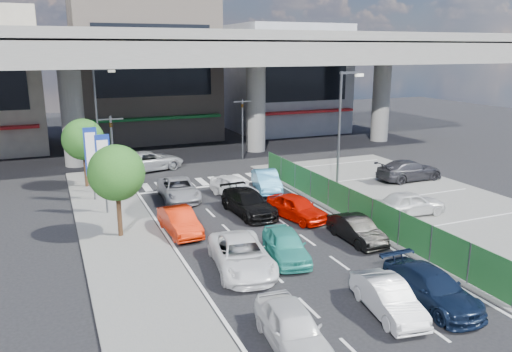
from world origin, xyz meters
name	(u,v)px	position (x,y,z in m)	size (l,w,h in m)	color
ground	(279,245)	(0.00, 0.00, 0.00)	(120.00, 120.00, 0.00)	black
parking_lot	(428,206)	(11.00, 2.00, 0.03)	(12.00, 28.00, 0.06)	#61615F
sidewalk_left	(121,236)	(-7.00, 4.00, 0.06)	(4.00, 30.00, 0.12)	#61615F
fence_run	(359,209)	(5.30, 1.00, 0.90)	(0.16, 22.00, 1.80)	#1E5927
expressway	(168,56)	(0.00, 22.00, 8.76)	(64.00, 14.00, 10.75)	slate
building_center	(145,67)	(0.00, 32.97, 7.49)	(14.00, 10.90, 15.00)	gray
building_east	(286,79)	(16.00, 31.97, 5.99)	(12.00, 10.90, 12.00)	gray
traffic_light_left	(112,136)	(-6.20, 12.00, 3.94)	(1.60, 1.24, 5.20)	#595B60
traffic_light_right	(242,114)	(5.50, 19.00, 3.94)	(1.60, 1.24, 5.20)	#595B60
street_lamp_right	(342,124)	(7.17, 6.00, 4.77)	(1.65, 0.22, 8.00)	#595B60
street_lamp_left	(99,112)	(-6.33, 18.00, 4.77)	(1.65, 0.22, 8.00)	#595B60
signboard_near	(104,163)	(-7.20, 7.99, 3.06)	(0.80, 0.14, 4.70)	#595B60
signboard_far	(91,154)	(-7.60, 10.99, 3.06)	(0.80, 0.14, 4.70)	#595B60
tree_near	(116,173)	(-7.00, 4.00, 3.39)	(2.80, 2.80, 4.80)	#382314
tree_far	(83,140)	(-7.80, 14.50, 3.39)	(2.80, 2.80, 4.80)	#382314
van_white_back_left	(292,327)	(-3.29, -7.97, 0.69)	(1.63, 4.05, 1.38)	silver
hatch_white_back_mid	(388,298)	(0.84, -7.46, 0.62)	(1.32, 3.78, 1.25)	white
minivan_navy_back	(431,287)	(2.79, -7.47, 0.65)	(1.83, 4.51, 1.31)	black
sedan_white_mid_left	(242,255)	(-2.70, -1.97, 0.69)	(2.29, 4.97, 1.38)	white
taxi_teal_mid	(286,245)	(-0.41, -1.64, 0.68)	(1.61, 4.00, 1.36)	teal
hatch_black_mid_right	(357,230)	(3.77, -1.08, 0.62)	(1.31, 3.77, 1.24)	black
taxi_orange_left	(180,221)	(-4.07, 3.44, 0.65)	(1.38, 3.97, 1.31)	red
sedan_black_mid	(248,203)	(0.39, 4.93, 0.69)	(1.93, 4.76, 1.38)	black
taxi_orange_right	(297,207)	(2.57, 3.09, 0.69)	(1.63, 4.05, 1.38)	#CF0C00
wagon_silver_front_left	(179,189)	(-2.61, 9.40, 0.66)	(2.20, 4.78, 1.33)	#929399
sedan_white_front_mid	(234,187)	(0.84, 8.48, 0.69)	(1.63, 4.05, 1.38)	white
kei_truck_front_right	(266,181)	(3.37, 9.07, 0.69)	(1.45, 4.16, 1.37)	#4DA6D7
crossing_wagon_silver	(148,161)	(-2.87, 18.00, 0.77)	(2.56, 5.56, 1.54)	#9DA0A5
parked_sedan_white	(410,203)	(8.86, 1.11, 0.75)	(1.64, 4.07, 1.39)	silver
parked_sedan_dgrey	(409,170)	(13.98, 7.43, 0.79)	(2.05, 5.04, 1.46)	#2C2C31
traffic_cone	(366,201)	(7.41, 3.29, 0.45)	(0.40, 0.40, 0.77)	red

